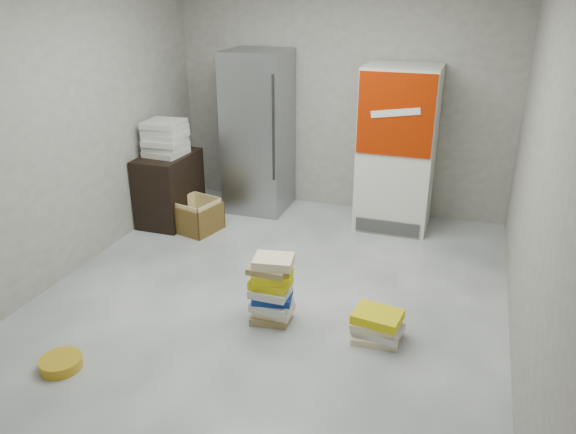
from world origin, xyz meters
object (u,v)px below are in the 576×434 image
(cardboard_box, at_px, (197,218))
(wood_shelf, at_px, (170,188))
(phonebook_stack_main, at_px, (272,290))
(steel_fridge, at_px, (258,132))
(coke_cooler, at_px, (397,149))

(cardboard_box, bearing_deg, wood_shelf, 173.77)
(cardboard_box, bearing_deg, phonebook_stack_main, -30.98)
(wood_shelf, height_order, cardboard_box, wood_shelf)
(cardboard_box, bearing_deg, steel_fridge, 79.61)
(phonebook_stack_main, xyz_separation_m, cardboard_box, (-1.44, 1.46, -0.14))
(phonebook_stack_main, relative_size, cardboard_box, 1.07)
(coke_cooler, height_order, wood_shelf, coke_cooler)
(steel_fridge, xyz_separation_m, wood_shelf, (-0.83, -0.73, -0.55))
(wood_shelf, bearing_deg, coke_cooler, 16.28)
(wood_shelf, relative_size, cardboard_box, 1.47)
(coke_cooler, distance_m, phonebook_stack_main, 2.50)
(wood_shelf, bearing_deg, cardboard_box, -20.72)
(coke_cooler, bearing_deg, phonebook_stack_main, -104.81)
(phonebook_stack_main, bearing_deg, steel_fridge, 107.46)
(coke_cooler, relative_size, wood_shelf, 2.25)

